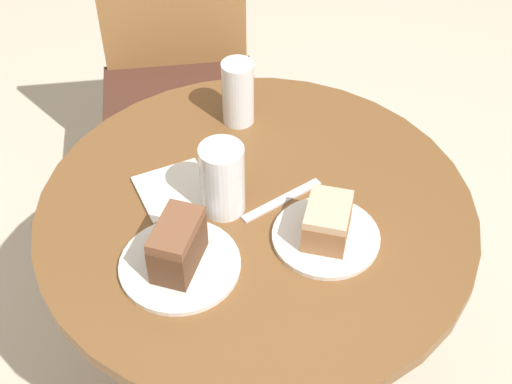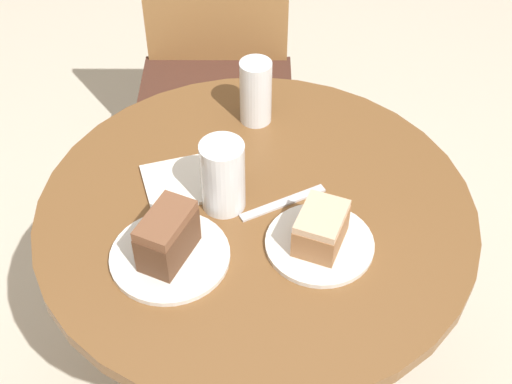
{
  "view_description": "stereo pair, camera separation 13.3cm",
  "coord_description": "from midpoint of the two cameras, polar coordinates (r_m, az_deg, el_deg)",
  "views": [
    {
      "loc": [
        -0.28,
        -0.91,
        1.68
      ],
      "look_at": [
        0.0,
        0.0,
        0.74
      ],
      "focal_mm": 50.0,
      "sensor_mm": 36.0,
      "label": 1
    },
    {
      "loc": [
        -0.15,
        -0.94,
        1.68
      ],
      "look_at": [
        0.0,
        0.0,
        0.74
      ],
      "focal_mm": 50.0,
      "sensor_mm": 36.0,
      "label": 2
    }
  ],
  "objects": [
    {
      "name": "plate_near",
      "position": [
        1.3,
        8.04,
        -4.28
      ],
      "size": [
        0.2,
        0.2,
        0.01
      ],
      "color": "silver",
      "rests_on": "table"
    },
    {
      "name": "chair",
      "position": [
        2.08,
        -1.39,
        9.2
      ],
      "size": [
        0.5,
        0.48,
        0.9
      ],
      "rotation": [
        0.0,
        0.0,
        -0.17
      ],
      "color": "olive",
      "rests_on": "ground_plane"
    },
    {
      "name": "cake_slice_far",
      "position": [
        1.23,
        -4.05,
        -3.7
      ],
      "size": [
        0.12,
        0.13,
        0.1
      ],
      "rotation": [
        0.0,
        0.0,
        2.55
      ],
      "color": "brown",
      "rests_on": "plate_far"
    },
    {
      "name": "glass_lemonade",
      "position": [
        1.52,
        2.51,
        7.62
      ],
      "size": [
        0.07,
        0.07,
        0.15
      ],
      "color": "beige",
      "rests_on": "table"
    },
    {
      "name": "fork",
      "position": [
        1.37,
        4.93,
        -0.94
      ],
      "size": [
        0.18,
        0.07,
        0.0
      ],
      "rotation": [
        0.0,
        0.0,
        0.32
      ],
      "color": "silver",
      "rests_on": "table"
    },
    {
      "name": "table",
      "position": [
        1.51,
        2.55,
        -6.4
      ],
      "size": [
        0.84,
        0.84,
        0.7
      ],
      "color": "brown",
      "rests_on": "ground_plane"
    },
    {
      "name": "glass_water",
      "position": [
        1.32,
        0.22,
        0.85
      ],
      "size": [
        0.08,
        0.08,
        0.15
      ],
      "color": "silver",
      "rests_on": "table"
    },
    {
      "name": "plate_far",
      "position": [
        1.27,
        -3.93,
        -5.29
      ],
      "size": [
        0.22,
        0.22,
        0.01
      ],
      "color": "silver",
      "rests_on": "table"
    },
    {
      "name": "cake_slice_near",
      "position": [
        1.27,
        8.23,
        -3.04
      ],
      "size": [
        0.12,
        0.13,
        0.07
      ],
      "rotation": [
        0.0,
        0.0,
        2.6
      ],
      "color": "#9E6B42",
      "rests_on": "plate_near"
    },
    {
      "name": "napkin_stack",
      "position": [
        1.4,
        -3.45,
        0.62
      ],
      "size": [
        0.15,
        0.15,
        0.01
      ],
      "rotation": [
        0.0,
        0.0,
        0.13
      ],
      "color": "silver",
      "rests_on": "table"
    }
  ]
}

